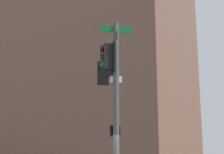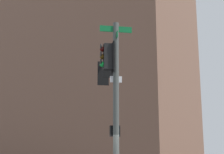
# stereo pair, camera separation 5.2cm
# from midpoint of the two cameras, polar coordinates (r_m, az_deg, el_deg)

# --- Properties ---
(signal_pole_assembly) EXTENTS (3.50, 4.23, 6.78)m
(signal_pole_assembly) POSITION_cam_midpoint_polar(r_m,az_deg,el_deg) (13.75, -0.30, -0.60)
(signal_pole_assembly) COLOR #4C514C
(signal_pole_assembly) RESTS_ON ground_plane
(building_brick_midblock) EXTENTS (22.03, 17.93, 44.78)m
(building_brick_midblock) POSITION_cam_midpoint_polar(r_m,az_deg,el_deg) (62.97, -11.00, 7.16)
(building_brick_midblock) COLOR brown
(building_brick_midblock) RESTS_ON ground_plane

